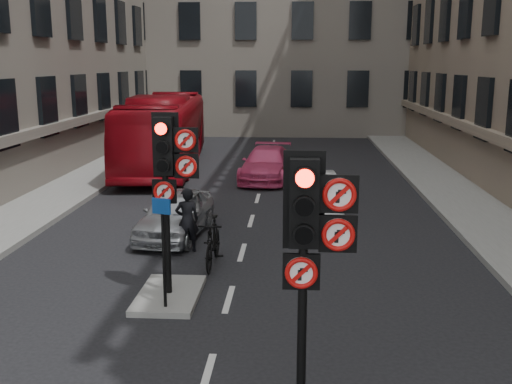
# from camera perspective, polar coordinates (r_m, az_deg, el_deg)

# --- Properties ---
(pavement_left) EXTENTS (3.00, 50.00, 0.16)m
(pavement_left) POSITION_cam_1_polar(r_m,az_deg,el_deg) (20.53, -20.72, -1.30)
(pavement_left) COLOR gray
(pavement_left) RESTS_ON ground
(pavement_right) EXTENTS (3.00, 50.00, 0.16)m
(pavement_right) POSITION_cam_1_polar(r_m,az_deg,el_deg) (19.60, 21.27, -1.96)
(pavement_right) COLOR gray
(pavement_right) RESTS_ON ground
(centre_island) EXTENTS (1.20, 2.00, 0.12)m
(centre_island) POSITION_cam_1_polar(r_m,az_deg,el_deg) (12.28, -8.26, -9.68)
(centre_island) COLOR gray
(centre_island) RESTS_ON ground
(signal_near) EXTENTS (0.91, 0.40, 3.58)m
(signal_near) POSITION_cam_1_polar(r_m,az_deg,el_deg) (7.41, 5.22, -3.81)
(signal_near) COLOR black
(signal_near) RESTS_ON ground
(signal_far) EXTENTS (0.91, 0.40, 3.58)m
(signal_far) POSITION_cam_1_polar(r_m,az_deg,el_deg) (11.54, -8.26, 2.55)
(signal_far) COLOR black
(signal_far) RESTS_ON centre_island
(car_silver) EXTENTS (1.86, 3.82, 1.26)m
(car_silver) POSITION_cam_1_polar(r_m,az_deg,el_deg) (16.25, -7.67, -2.06)
(car_silver) COLOR #A7ABAF
(car_silver) RESTS_ON ground
(car_white) EXTENTS (1.60, 3.88, 1.25)m
(car_white) POSITION_cam_1_polar(r_m,az_deg,el_deg) (18.64, 5.61, -0.15)
(car_white) COLOR silver
(car_white) RESTS_ON ground
(car_pink) EXTENTS (2.19, 4.58, 1.29)m
(car_pink) POSITION_cam_1_polar(r_m,az_deg,el_deg) (23.84, 1.02, 2.70)
(car_pink) COLOR #DA4074
(car_pink) RESTS_ON ground
(bus_red) EXTENTS (3.68, 11.73, 3.21)m
(bus_red) POSITION_cam_1_polar(r_m,az_deg,el_deg) (26.79, -8.72, 5.70)
(bus_red) COLOR maroon
(bus_red) RESTS_ON ground
(motorcycle) EXTENTS (0.56, 1.89, 1.13)m
(motorcycle) POSITION_cam_1_polar(r_m,az_deg,el_deg) (13.87, -4.13, -4.77)
(motorcycle) COLOR black
(motorcycle) RESTS_ON ground
(motorcyclist) EXTENTS (0.69, 0.58, 1.62)m
(motorcyclist) POSITION_cam_1_polar(r_m,az_deg,el_deg) (14.85, -6.58, -2.68)
(motorcyclist) COLOR black
(motorcyclist) RESTS_ON ground
(info_sign) EXTENTS (0.36, 0.15, 2.10)m
(info_sign) POSITION_cam_1_polar(r_m,az_deg,el_deg) (11.14, -8.85, -4.31)
(info_sign) COLOR black
(info_sign) RESTS_ON centre_island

